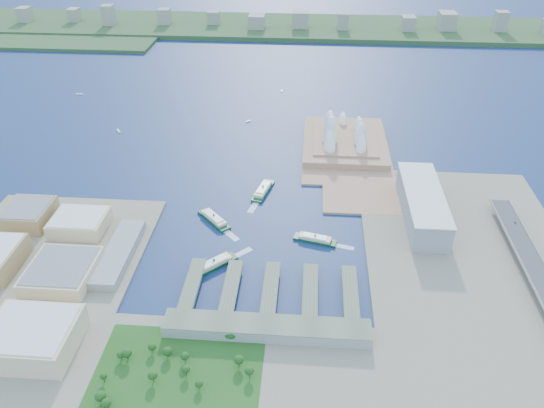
# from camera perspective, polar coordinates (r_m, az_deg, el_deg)

# --- Properties ---
(ground) EXTENTS (3000.00, 3000.00, 0.00)m
(ground) POSITION_cam_1_polar(r_m,az_deg,el_deg) (630.79, -0.89, -4.89)
(ground) COLOR #101E4B
(ground) RESTS_ON ground
(west_land) EXTENTS (220.00, 390.00, 3.00)m
(west_land) POSITION_cam_1_polar(r_m,az_deg,el_deg) (624.63, -25.66, -9.12)
(west_land) COLOR gray
(west_land) RESTS_ON ground
(south_land) EXTENTS (720.00, 180.00, 3.00)m
(south_land) POSITION_cam_1_polar(r_m,az_deg,el_deg) (482.31, -3.28, -20.18)
(south_land) COLOR gray
(south_land) RESTS_ON ground
(east_land) EXTENTS (240.00, 500.00, 3.00)m
(east_land) POSITION_cam_1_polar(r_m,az_deg,el_deg) (619.85, 21.59, -8.32)
(east_land) COLOR gray
(east_land) RESTS_ON ground
(peninsula) EXTENTS (135.00, 220.00, 3.00)m
(peninsula) POSITION_cam_1_polar(r_m,az_deg,el_deg) (850.50, 7.98, 5.68)
(peninsula) COLOR #A37859
(peninsula) RESTS_ON ground
(far_shore) EXTENTS (2200.00, 260.00, 12.00)m
(far_shore) POSITION_cam_1_polar(r_m,az_deg,el_deg) (1524.90, 2.60, 18.47)
(far_shore) COLOR #2D4926
(far_shore) RESTS_ON ground
(opera_house) EXTENTS (134.00, 180.00, 58.00)m
(opera_house) POSITION_cam_1_polar(r_m,az_deg,el_deg) (855.04, 7.91, 8.11)
(opera_house) COLOR white
(opera_house) RESTS_ON peninsula
(toaster_building) EXTENTS (45.00, 155.00, 35.00)m
(toaster_building) POSITION_cam_1_polar(r_m,az_deg,el_deg) (698.18, 15.87, -0.11)
(toaster_building) COLOR gray
(toaster_building) RESTS_ON east_land
(expressway) EXTENTS (26.00, 340.00, 11.85)m
(expressway) POSITION_cam_1_polar(r_m,az_deg,el_deg) (629.58, 27.20, -8.34)
(expressway) COLOR gray
(expressway) RESTS_ON east_land
(west_buildings) EXTENTS (200.00, 280.00, 27.00)m
(west_buildings) POSITION_cam_1_polar(r_m,az_deg,el_deg) (638.28, -24.61, -6.06)
(west_buildings) COLOR #A18250
(west_buildings) RESTS_ON west_land
(ferry_wharves) EXTENTS (184.00, 90.00, 9.30)m
(ferry_wharves) POSITION_cam_1_polar(r_m,az_deg,el_deg) (569.59, -0.16, -9.20)
(ferry_wharves) COLOR #535E47
(ferry_wharves) RESTS_ON ground
(terminal_building) EXTENTS (200.00, 28.00, 12.00)m
(terminal_building) POSITION_cam_1_polar(r_m,az_deg,el_deg) (523.61, -0.58, -13.25)
(terminal_building) COLOR gray
(terminal_building) RESTS_ON south_land
(park) EXTENTS (150.00, 110.00, 16.00)m
(park) POSITION_cam_1_polar(r_m,az_deg,el_deg) (496.57, -10.21, -16.99)
(park) COLOR #194714
(park) RESTS_ON south_land
(far_skyline) EXTENTS (1900.00, 140.00, 55.00)m
(far_skyline) POSITION_cam_1_polar(r_m,az_deg,el_deg) (1497.43, 2.61, 19.52)
(far_skyline) COLOR gray
(far_skyline) RESTS_ON far_shore
(ferry_a) EXTENTS (48.72, 51.67, 10.71)m
(ferry_a) POSITION_cam_1_polar(r_m,az_deg,el_deg) (679.11, -6.28, -1.45)
(ferry_a) COLOR #0E3A20
(ferry_a) RESTS_ON ground
(ferry_b) EXTENTS (28.45, 60.52, 11.09)m
(ferry_b) POSITION_cam_1_polar(r_m,az_deg,el_deg) (734.18, -0.97, 1.66)
(ferry_b) COLOR #0E3A20
(ferry_b) RESTS_ON ground
(ferry_c) EXTENTS (51.08, 49.83, 10.76)m
(ferry_c) POSITION_cam_1_polar(r_m,az_deg,el_deg) (606.08, -6.25, -6.30)
(ferry_c) COLOR #0E3A20
(ferry_c) RESTS_ON ground
(ferry_d) EXTENTS (53.60, 25.61, 9.82)m
(ferry_d) POSITION_cam_1_polar(r_m,az_deg,el_deg) (642.83, 4.65, -3.63)
(ferry_d) COLOR #0E3A20
(ferry_d) RESTS_ON ground
(boat_a) EXTENTS (10.24, 13.22, 2.62)m
(boat_a) POSITION_cam_1_polar(r_m,az_deg,el_deg) (947.04, -16.19, 7.58)
(boat_a) COLOR white
(boat_a) RESTS_ON ground
(boat_b) EXTENTS (9.92, 9.73, 2.78)m
(boat_b) POSITION_cam_1_polar(r_m,az_deg,el_deg) (946.84, -2.59, 8.90)
(boat_b) COLOR white
(boat_b) RESTS_ON ground
(boat_c) EXTENTS (7.68, 14.09, 3.04)m
(boat_c) POSITION_cam_1_polar(r_m,az_deg,el_deg) (966.90, 11.25, 8.83)
(boat_c) COLOR white
(boat_c) RESTS_ON ground
(boat_d) EXTENTS (14.13, 3.17, 2.38)m
(boat_d) POSITION_cam_1_polar(r_m,az_deg,el_deg) (1131.95, -20.00, 11.06)
(boat_d) COLOR white
(boat_d) RESTS_ON ground
(boat_e) EXTENTS (3.85, 10.85, 2.63)m
(boat_e) POSITION_cam_1_polar(r_m,az_deg,el_deg) (1082.17, 1.05, 12.08)
(boat_e) COLOR white
(boat_e) RESTS_ON ground
(car_c) EXTENTS (1.78, 4.37, 1.27)m
(car_c) POSITION_cam_1_polar(r_m,az_deg,el_deg) (713.50, 24.68, -1.81)
(car_c) COLOR slate
(car_c) RESTS_ON expressway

